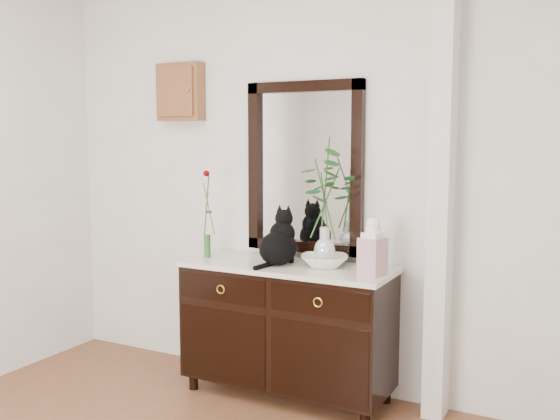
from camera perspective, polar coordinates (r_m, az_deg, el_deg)
The scene contains 10 objects.
wall_back at distance 4.08m, azimuth 1.03°, elevation 2.67°, with size 3.60×0.04×2.70m, color white.
pilaster at distance 3.67m, azimuth 14.57°, elevation 2.01°, with size 0.12×0.20×2.70m, color white.
sideboard at distance 3.98m, azimuth 0.68°, elevation -10.29°, with size 1.33×0.52×0.82m.
wall_mirror at distance 4.02m, azimuth 2.23°, elevation 3.89°, with size 0.80×0.06×1.10m.
key_cabinet at distance 4.50m, azimuth -9.09°, elevation 10.60°, with size 0.35×0.10×0.40m, color brown.
cat at distance 3.85m, azimuth -0.17°, elevation -2.48°, with size 0.24×0.30×0.35m, color black, non-canonical shape.
lotus_bowl at distance 3.82m, azimuth 4.09°, elevation -4.67°, with size 0.29×0.29×0.07m, color white.
vase_branches at distance 3.76m, azimuth 4.14°, elevation 0.93°, with size 0.37×0.37×0.78m, color silver, non-canonical shape.
bud_vase_rose at distance 4.09m, azimuth -6.70°, elevation -0.30°, with size 0.07×0.07×0.58m, color #2D6C2B, non-canonical shape.
ginger_jar at distance 3.59m, azimuth 8.47°, elevation -3.22°, with size 0.13×0.13×0.35m, color white, non-canonical shape.
Camera 1 is at (1.82, -1.66, 1.63)m, focal length 40.00 mm.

